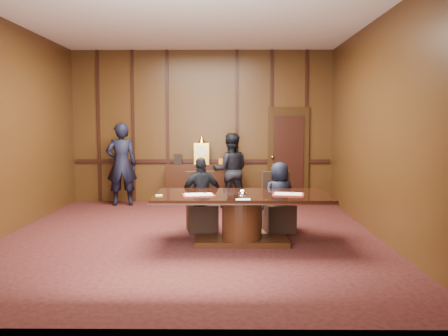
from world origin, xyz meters
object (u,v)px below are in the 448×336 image
conference_table (242,210)px  witness_left (122,164)px  signatory_left (202,195)px  signatory_right (279,197)px  witness_right (231,171)px  sideboard (202,182)px

conference_table → witness_left: (-2.58, 3.40, 0.41)m
signatory_left → signatory_right: (1.30, 0.00, -0.04)m
signatory_right → witness_right: (-0.81, 2.29, 0.22)m
conference_table → signatory_left: signatory_left is taller
sideboard → witness_left: bearing=-169.0°
signatory_left → signatory_right: bearing=164.4°
sideboard → signatory_right: sideboard is taller
conference_table → signatory_right: 1.03m
sideboard → signatory_left: (0.16, -2.94, 0.14)m
signatory_left → witness_right: bearing=-117.7°
signatory_left → witness_left: 3.25m
signatory_right → sideboard: bearing=-78.1°
signatory_left → witness_right: (0.49, 2.29, 0.18)m
witness_left → conference_table: bearing=117.6°
signatory_left → witness_left: (-1.93, 2.60, 0.29)m
signatory_right → witness_right: size_ratio=0.73×
conference_table → signatory_right: bearing=50.9°
conference_table → signatory_left: 1.04m
sideboard → conference_table: 3.82m
signatory_left → signatory_right: size_ratio=1.06×
signatory_left → witness_right: witness_right is taller
witness_right → signatory_left: bearing=74.5°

